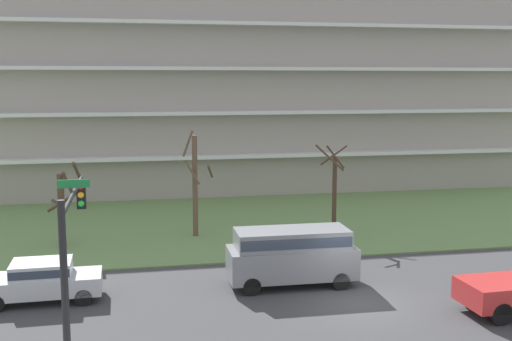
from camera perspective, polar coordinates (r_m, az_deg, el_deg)
ground at (r=24.60m, az=9.41°, el=-11.79°), size 160.00×160.00×0.00m
grass_lawn_strip at (r=37.49m, az=1.91°, el=-4.61°), size 80.00×16.00×0.08m
apartment_building at (r=50.94m, az=-1.78°, el=7.39°), size 44.24×14.28×15.22m
tree_far_left at (r=32.97m, az=-17.10°, el=-3.01°), size 1.86×1.87×4.45m
tree_left at (r=33.44m, az=-5.52°, el=-1.15°), size 1.73×1.71×5.70m
tree_center at (r=33.41m, az=7.10°, el=-1.75°), size 2.02×2.04×5.06m
van_gray_center_left at (r=25.85m, az=3.27°, el=-7.44°), size 5.22×2.05×2.36m
sedan_silver_center_right at (r=25.50m, az=-18.86°, el=-9.33°), size 4.44×1.89×1.57m
traffic_signal_mast at (r=17.86m, az=-16.34°, el=-6.62°), size 0.90×6.04×5.60m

